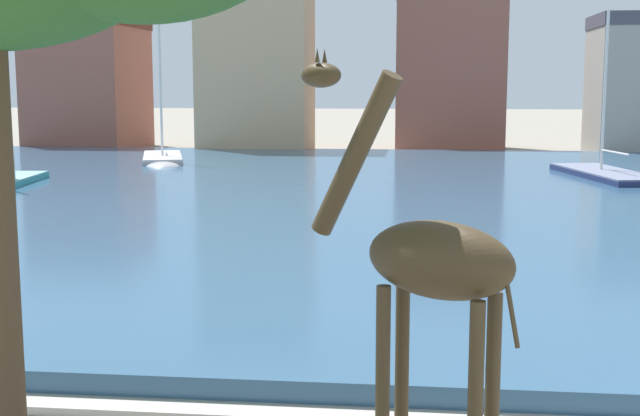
# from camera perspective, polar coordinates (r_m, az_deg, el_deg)

# --- Properties ---
(harbor_water) EXTENTS (91.89, 41.04, 0.43)m
(harbor_water) POSITION_cam_1_polar(r_m,az_deg,el_deg) (31.79, -0.17, 0.81)
(harbor_water) COLOR #2D5170
(harbor_water) RESTS_ON ground
(quay_edge_coping) EXTENTS (91.89, 0.50, 0.12)m
(quay_edge_coping) POSITION_cam_1_polar(r_m,az_deg,el_deg) (11.94, -11.82, -13.06)
(quay_edge_coping) COLOR #ADA89E
(quay_edge_coping) RESTS_ON ground
(giraffe_statue) EXTENTS (2.55, 1.71, 4.78)m
(giraffe_statue) POSITION_cam_1_polar(r_m,az_deg,el_deg) (9.17, 7.21, -3.94)
(giraffe_statue) COLOR #42331E
(giraffe_statue) RESTS_ON ground
(sailboat_grey) EXTENTS (3.84, 7.30, 9.50)m
(sailboat_grey) POSITION_cam_1_polar(r_m,az_deg,el_deg) (44.41, -10.53, 3.07)
(sailboat_grey) COLOR #939399
(sailboat_grey) RESTS_ON ground
(sailboat_navy) EXTENTS (3.83, 8.66, 7.48)m
(sailboat_navy) POSITION_cam_1_polar(r_m,az_deg,el_deg) (38.98, 18.22, 2.02)
(sailboat_navy) COLOR navy
(sailboat_navy) RESTS_ON ground
(townhouse_wide_warehouse) EXTENTS (6.59, 8.04, 8.91)m
(townhouse_wide_warehouse) POSITION_cam_1_polar(r_m,az_deg,el_deg) (59.94, -15.27, 8.13)
(townhouse_wide_warehouse) COLOR #8E5142
(townhouse_wide_warehouse) RESTS_ON ground
(townhouse_end_terrace) EXTENTS (6.93, 6.11, 13.31)m
(townhouse_end_terrace) POSITION_cam_1_polar(r_m,az_deg,el_deg) (54.98, -4.28, 10.70)
(townhouse_end_terrace) COLOR tan
(townhouse_end_terrace) RESTS_ON ground
(townhouse_corner_house) EXTENTS (7.10, 6.39, 10.54)m
(townhouse_corner_house) POSITION_cam_1_polar(r_m,az_deg,el_deg) (57.77, 8.69, 9.13)
(townhouse_corner_house) COLOR #8E5142
(townhouse_corner_house) RESTS_ON ground
(townhouse_tall_gabled) EXTENTS (5.36, 5.83, 8.56)m
(townhouse_tall_gabled) POSITION_cam_1_polar(r_m,az_deg,el_deg) (55.90, 20.50, 7.72)
(townhouse_tall_gabled) COLOR gray
(townhouse_tall_gabled) RESTS_ON ground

